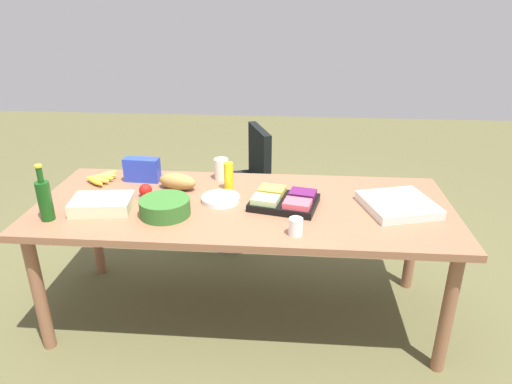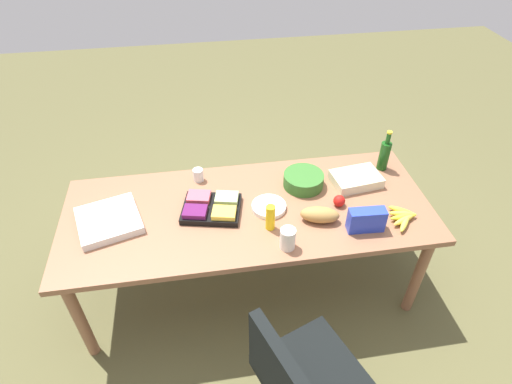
% 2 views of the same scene
% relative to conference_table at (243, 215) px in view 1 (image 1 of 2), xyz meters
% --- Properties ---
extents(ground_plane, '(10.00, 10.00, 0.00)m').
position_rel_conference_table_xyz_m(ground_plane, '(0.00, 0.00, -0.69)').
color(ground_plane, brown).
extents(conference_table, '(2.35, 0.95, 0.77)m').
position_rel_conference_table_xyz_m(conference_table, '(0.00, 0.00, 0.00)').
color(conference_table, '#8D5C41').
rests_on(conference_table, ground).
extents(office_chair, '(0.62, 0.62, 0.91)m').
position_rel_conference_table_xyz_m(office_chair, '(-0.14, 0.99, -0.33)').
color(office_chair, gray).
rests_on(office_chair, ground).
extents(pizza_box, '(0.45, 0.45, 0.05)m').
position_rel_conference_table_xyz_m(pizza_box, '(0.86, -0.00, 0.10)').
color(pizza_box, silver).
rests_on(pizza_box, conference_table).
extents(paper_plate_stack, '(0.26, 0.26, 0.03)m').
position_rel_conference_table_xyz_m(paper_plate_stack, '(-0.13, 0.02, 0.09)').
color(paper_plate_stack, white).
rests_on(paper_plate_stack, conference_table).
extents(wine_bottle, '(0.08, 0.08, 0.31)m').
position_rel_conference_table_xyz_m(wine_bottle, '(-1.01, -0.28, 0.19)').
color(wine_bottle, '#154814').
rests_on(wine_bottle, conference_table).
extents(apple_red, '(0.10, 0.10, 0.08)m').
position_rel_conference_table_xyz_m(apple_red, '(-0.58, 0.06, 0.11)').
color(apple_red, red).
rests_on(apple_red, conference_table).
extents(chip_bag_blue, '(0.22, 0.09, 0.15)m').
position_rel_conference_table_xyz_m(chip_bag_blue, '(-0.67, 0.29, 0.15)').
color(chip_bag_blue, '#273EBE').
rests_on(chip_bag_blue, conference_table).
extents(mustard_bottle, '(0.06, 0.06, 0.17)m').
position_rel_conference_table_xyz_m(mustard_bottle, '(-0.11, 0.19, 0.16)').
color(mustard_bottle, yellow).
rests_on(mustard_bottle, conference_table).
extents(sheet_cake, '(0.35, 0.26, 0.07)m').
position_rel_conference_table_xyz_m(sheet_cake, '(-0.77, -0.14, 0.11)').
color(sheet_cake, beige).
rests_on(sheet_cake, conference_table).
extents(fruit_platter, '(0.41, 0.35, 0.07)m').
position_rel_conference_table_xyz_m(fruit_platter, '(0.23, -0.01, 0.10)').
color(fruit_platter, black).
rests_on(fruit_platter, conference_table).
extents(salad_bowl, '(0.34, 0.34, 0.09)m').
position_rel_conference_table_xyz_m(salad_bowl, '(-0.40, -0.17, 0.12)').
color(salad_bowl, '#316626').
rests_on(salad_bowl, conference_table).
extents(banana_bunch, '(0.19, 0.25, 0.04)m').
position_rel_conference_table_xyz_m(banana_bunch, '(-0.94, 0.25, 0.10)').
color(banana_bunch, yellow).
rests_on(banana_bunch, conference_table).
extents(mayo_jar, '(0.11, 0.11, 0.14)m').
position_rel_conference_table_xyz_m(mayo_jar, '(-0.18, 0.36, 0.14)').
color(mayo_jar, white).
rests_on(mayo_jar, conference_table).
extents(paper_cup, '(0.09, 0.09, 0.09)m').
position_rel_conference_table_xyz_m(paper_cup, '(0.30, -0.34, 0.12)').
color(paper_cup, white).
rests_on(paper_cup, conference_table).
extents(bread_loaf, '(0.26, 0.17, 0.10)m').
position_rel_conference_table_xyz_m(bread_loaf, '(-0.42, 0.18, 0.12)').
color(bread_loaf, '#A37A3F').
rests_on(bread_loaf, conference_table).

